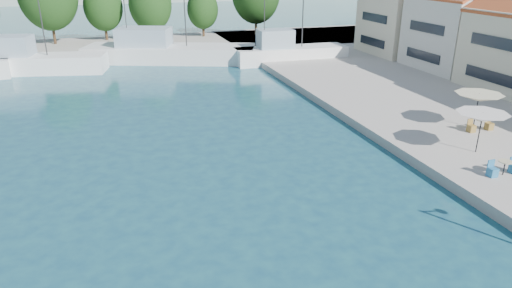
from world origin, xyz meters
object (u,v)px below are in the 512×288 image
object	(u,v)px
trawler_04	(288,54)
umbrella_white	(482,117)
umbrella_cream	(479,97)
trawler_03	(166,52)
trawler_02	(30,62)

from	to	relation	value
trawler_04	umbrella_white	world-z (taller)	trawler_04
umbrella_white	umbrella_cream	distance (m)	4.56
umbrella_white	umbrella_cream	xyz separation A→B (m)	(2.93, 3.50, -0.07)
umbrella_white	trawler_03	bearing A→B (deg)	111.22
trawler_04	umbrella_cream	bearing A→B (deg)	-81.51
trawler_03	umbrella_white	distance (m)	36.68
trawler_03	trawler_04	bearing A→B (deg)	-0.95
umbrella_white	trawler_02	bearing A→B (deg)	130.04
trawler_04	umbrella_white	xyz separation A→B (m)	(0.15, -29.12, 1.63)
trawler_02	trawler_03	xyz separation A→B (m)	(14.11, 1.58, -0.00)
trawler_02	trawler_03	bearing A→B (deg)	18.24
trawler_02	umbrella_white	bearing A→B (deg)	-38.12
trawler_02	umbrella_cream	bearing A→B (deg)	-31.98
trawler_02	trawler_04	xyz separation A→B (m)	(27.23, -3.46, 0.00)
trawler_03	umbrella_white	size ratio (longest dim) A/B	6.87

